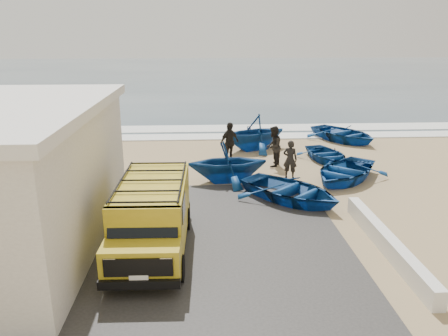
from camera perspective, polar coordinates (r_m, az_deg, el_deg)
name	(u,v)px	position (r m, az deg, el deg)	size (l,w,h in m)	color
ground	(214,214)	(15.60, -1.34, -6.08)	(160.00, 160.00, 0.00)	tan
slab	(151,241)	(13.86, -9.47, -9.35)	(12.00, 10.00, 0.05)	#383533
ocean	(203,74)	(70.59, -2.81, 12.21)	(180.00, 88.00, 0.01)	#385166
surf_line	(208,137)	(27.03, -2.14, 4.09)	(180.00, 1.60, 0.06)	white
surf_wash	(207,129)	(29.48, -2.23, 5.18)	(180.00, 2.20, 0.04)	white
parapet	(387,243)	(13.87, 20.49, -9.12)	(0.35, 6.00, 0.55)	silver
van	(152,214)	(12.89, -9.39, -5.96)	(2.12, 5.03, 2.14)	gold
boat_near_left	(290,190)	(16.83, 8.65, -2.92)	(2.97, 4.16, 0.86)	navy
boat_near_right	(344,171)	(19.69, 15.45, -0.37)	(2.97, 4.15, 0.86)	navy
boat_mid_left	(228,162)	(18.67, 0.49, 0.79)	(2.91, 3.37, 1.78)	navy
boat_mid_right	(327,155)	(22.47, 13.25, 1.72)	(2.33, 3.26, 0.68)	navy
boat_far_left	(254,132)	(24.00, 4.00, 4.70)	(3.21, 3.72, 1.96)	navy
boat_far_right	(343,133)	(26.95, 15.32, 4.37)	(3.13, 4.38, 0.91)	navy
fisherman_front	(290,159)	(19.40, 8.62, 1.13)	(0.62, 0.41, 1.71)	black
fisherman_middle	(273,146)	(21.02, 6.46, 2.82)	(0.95, 0.74, 1.96)	black
fisherman_back	(229,142)	(21.56, 0.71, 3.36)	(1.18, 0.49, 2.01)	black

